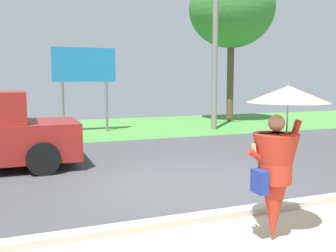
{
  "coord_description": "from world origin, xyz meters",
  "views": [
    {
      "loc": [
        -3.13,
        -6.99,
        2.13
      ],
      "look_at": [
        -0.04,
        1.0,
        1.1
      ],
      "focal_mm": 40.05,
      "sensor_mm": 36.0,
      "label": 1
    }
  ],
  "objects_px": {
    "roadside_billboard": "(84,71)",
    "tree_center_back": "(232,9)",
    "monk_pedestrian": "(278,158)",
    "utility_pole": "(215,40)"
  },
  "relations": [
    {
      "from": "roadside_billboard",
      "to": "tree_center_back",
      "type": "xyz_separation_m",
      "value": [
        7.93,
        1.69,
        3.31
      ]
    },
    {
      "from": "utility_pole",
      "to": "roadside_billboard",
      "type": "distance_m",
      "value": 5.74
    },
    {
      "from": "monk_pedestrian",
      "to": "tree_center_back",
      "type": "xyz_separation_m",
      "value": [
        7.24,
        13.54,
        4.74
      ]
    },
    {
      "from": "monk_pedestrian",
      "to": "tree_center_back",
      "type": "distance_m",
      "value": 16.07
    },
    {
      "from": "monk_pedestrian",
      "to": "utility_pole",
      "type": "height_order",
      "value": "utility_pole"
    },
    {
      "from": "utility_pole",
      "to": "tree_center_back",
      "type": "distance_m",
      "value": 4.24
    },
    {
      "from": "utility_pole",
      "to": "roadside_billboard",
      "type": "xyz_separation_m",
      "value": [
        -5.47,
        1.14,
        -1.33
      ]
    },
    {
      "from": "utility_pole",
      "to": "roadside_billboard",
      "type": "bearing_deg",
      "value": 168.23
    },
    {
      "from": "roadside_billboard",
      "to": "tree_center_back",
      "type": "distance_m",
      "value": 8.76
    },
    {
      "from": "monk_pedestrian",
      "to": "tree_center_back",
      "type": "height_order",
      "value": "tree_center_back"
    }
  ]
}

